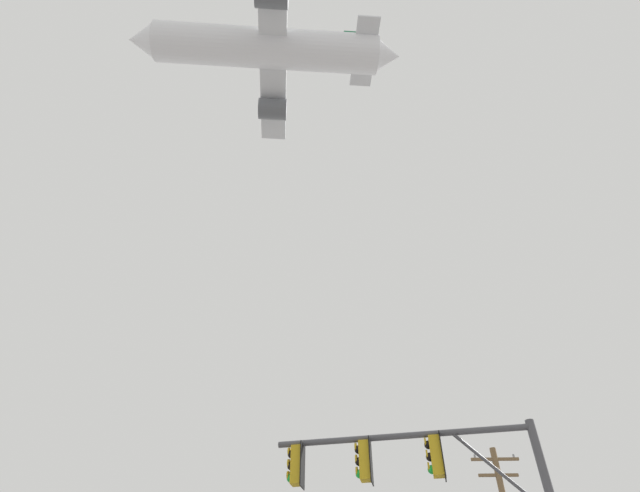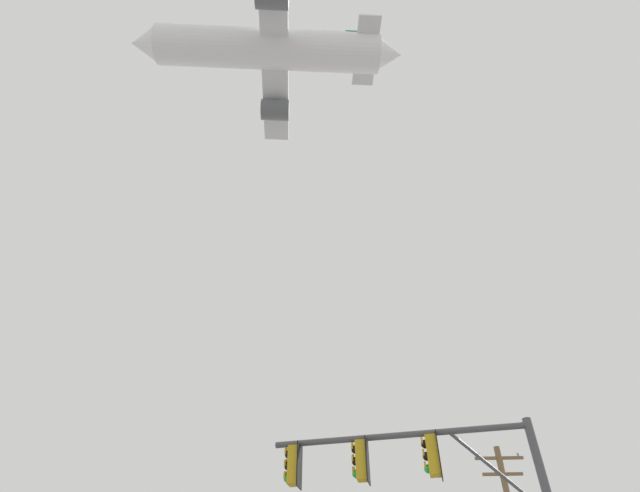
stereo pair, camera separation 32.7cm
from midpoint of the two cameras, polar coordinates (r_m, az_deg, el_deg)
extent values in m
cylinder|color=#4C4C51|center=(12.98, 9.65, -20.88)|extent=(6.06, 1.22, 0.15)
cylinder|color=#4C4C51|center=(12.76, 20.63, -23.31)|extent=(1.88, 0.41, 1.99)
cube|color=gold|center=(13.21, -2.27, -24.12)|extent=(0.31, 0.36, 0.90)
cylinder|color=gold|center=(13.37, -2.21, -22.02)|extent=(0.05, 0.05, 0.12)
cube|color=black|center=(13.18, -1.62, -24.09)|extent=(0.10, 0.46, 1.04)
sphere|color=black|center=(13.33, -2.89, -23.03)|extent=(0.20, 0.20, 0.20)
cylinder|color=gold|center=(13.36, -3.17, -22.80)|extent=(0.08, 0.21, 0.21)
sphere|color=black|center=(13.24, -2.93, -24.19)|extent=(0.20, 0.20, 0.20)
cylinder|color=gold|center=(13.28, -3.22, -23.95)|extent=(0.08, 0.21, 0.21)
sphere|color=green|center=(13.17, -2.98, -25.35)|extent=(0.20, 0.20, 0.20)
cylinder|color=gold|center=(13.20, -3.27, -25.11)|extent=(0.08, 0.21, 0.21)
cube|color=gold|center=(12.90, 5.67, -23.55)|extent=(0.31, 0.36, 0.90)
cylinder|color=gold|center=(13.06, 5.51, -21.42)|extent=(0.05, 0.05, 0.12)
cube|color=black|center=(12.88, 6.34, -23.48)|extent=(0.10, 0.46, 1.04)
sphere|color=black|center=(13.00, 4.90, -22.48)|extent=(0.20, 0.20, 0.20)
cylinder|color=gold|center=(13.03, 4.58, -22.26)|extent=(0.08, 0.21, 0.21)
sphere|color=black|center=(12.91, 4.98, -23.66)|extent=(0.20, 0.20, 0.20)
cylinder|color=gold|center=(12.94, 4.65, -23.43)|extent=(0.08, 0.21, 0.21)
sphere|color=green|center=(12.83, 5.06, -24.85)|extent=(0.20, 0.20, 0.20)
cylinder|color=gold|center=(12.86, 4.72, -24.62)|extent=(0.08, 0.21, 0.21)
cube|color=gold|center=(12.80, 13.76, -22.55)|extent=(0.31, 0.36, 0.90)
cylinder|color=gold|center=(12.96, 13.39, -20.42)|extent=(0.05, 0.05, 0.12)
cube|color=black|center=(12.80, 14.43, -22.45)|extent=(0.10, 0.46, 1.04)
sphere|color=black|center=(12.88, 12.88, -21.52)|extent=(0.20, 0.20, 0.20)
cylinder|color=gold|center=(12.90, 12.53, -21.31)|extent=(0.08, 0.21, 0.21)
sphere|color=black|center=(12.80, 13.07, -22.69)|extent=(0.20, 0.20, 0.20)
cylinder|color=gold|center=(12.81, 12.72, -22.49)|extent=(0.08, 0.21, 0.21)
sphere|color=green|center=(12.72, 13.28, -23.88)|extent=(0.20, 0.20, 0.20)
cylinder|color=gold|center=(12.73, 12.92, -23.67)|extent=(0.08, 0.21, 0.21)
cube|color=brown|center=(26.10, 20.44, -22.08)|extent=(2.20, 0.12, 0.12)
cube|color=brown|center=(25.91, 20.82, -23.52)|extent=(1.80, 0.12, 0.12)
cylinder|color=gray|center=(25.89, 18.33, -22.11)|extent=(0.10, 0.10, 0.18)
cylinder|color=gray|center=(26.40, 22.37, -21.54)|extent=(0.10, 0.10, 0.18)
cylinder|color=white|center=(51.74, -5.78, 21.78)|extent=(21.77, 5.81, 3.82)
cone|color=white|center=(53.94, -19.49, 21.26)|extent=(2.95, 3.86, 3.63)
cone|color=white|center=(52.23, 8.23, 21.15)|extent=(2.68, 3.46, 3.25)
cube|color=silver|center=(51.19, -5.11, 21.48)|extent=(4.51, 20.47, 0.43)
cylinder|color=#595B60|center=(53.12, -5.05, 15.47)|extent=(3.05, 2.41, 2.15)
cube|color=#0C5933|center=(53.81, 5.16, 22.45)|extent=(3.36, 0.60, 4.54)
cube|color=silver|center=(52.25, 5.56, 21.55)|extent=(2.81, 7.34, 0.24)
camera|label=1|loc=(0.16, -89.57, -0.38)|focal=27.55mm
camera|label=2|loc=(0.16, 90.43, 0.38)|focal=27.55mm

